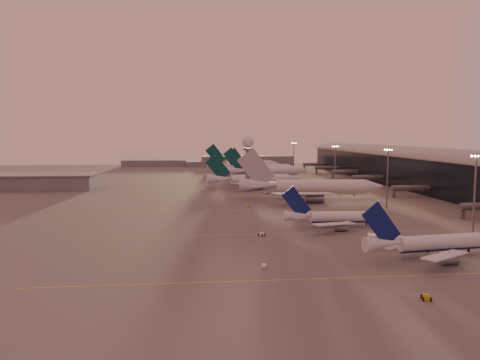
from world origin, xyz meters
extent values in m
plane|color=#5D5A5A|center=(0.00, 0.00, 0.00)|extent=(700.00, 700.00, 0.00)
cube|color=gold|center=(30.00, -35.00, 0.01)|extent=(180.00, 0.25, 0.02)
cube|color=gold|center=(30.00, 10.00, 0.01)|extent=(180.00, 0.25, 0.02)
cube|color=gold|center=(30.00, 55.00, 0.01)|extent=(180.00, 0.25, 0.02)
cube|color=gold|center=(30.00, 100.00, 0.01)|extent=(180.00, 0.25, 0.02)
cube|color=gold|center=(30.00, 150.00, 0.01)|extent=(180.00, 0.25, 0.02)
cube|color=black|center=(108.00, 110.00, 9.00)|extent=(36.00, 360.00, 18.00)
cylinder|color=slate|center=(108.00, 110.00, 18.00)|extent=(10.08, 360.00, 10.08)
cube|color=slate|center=(108.00, 110.00, 18.20)|extent=(40.00, 362.00, 0.80)
cube|color=slate|center=(72.00, 28.00, 2.20)|extent=(1.20, 1.20, 4.40)
cylinder|color=slate|center=(82.00, 86.00, 4.50)|extent=(22.00, 2.80, 2.80)
cube|color=slate|center=(72.00, 86.00, 2.20)|extent=(1.20, 1.20, 4.40)
cylinder|color=slate|center=(82.00, 142.00, 4.50)|extent=(22.00, 2.80, 2.80)
cube|color=slate|center=(72.00, 142.00, 2.20)|extent=(1.20, 1.20, 4.40)
cylinder|color=slate|center=(82.00, 184.00, 4.50)|extent=(22.00, 2.80, 2.80)
cube|color=slate|center=(72.00, 184.00, 2.20)|extent=(1.20, 1.20, 4.40)
cylinder|color=slate|center=(82.00, 226.00, 4.50)|extent=(22.00, 2.80, 2.80)
cube|color=slate|center=(72.00, 226.00, 2.20)|extent=(1.20, 1.20, 4.40)
cylinder|color=slate|center=(82.00, 266.00, 4.50)|extent=(22.00, 2.80, 2.80)
cube|color=slate|center=(72.00, 266.00, 2.20)|extent=(1.20, 1.20, 4.40)
cube|color=slate|center=(-120.00, 140.00, 4.00)|extent=(80.00, 25.00, 8.00)
cube|color=slate|center=(-120.00, 140.00, 8.20)|extent=(82.00, 27.00, 0.60)
cylinder|color=slate|center=(5.00, 120.00, 11.00)|extent=(2.60, 2.60, 22.00)
cylinder|color=slate|center=(5.00, 120.00, 22.50)|extent=(5.20, 5.20, 1.20)
sphere|color=silver|center=(5.00, 120.00, 26.40)|extent=(6.40, 6.40, 6.40)
cylinder|color=slate|center=(5.00, 120.00, 30.10)|extent=(0.16, 0.16, 2.00)
cylinder|color=slate|center=(58.00, 0.00, 12.50)|extent=(0.56, 0.56, 25.00)
cube|color=slate|center=(58.00, 0.00, 24.50)|extent=(3.60, 0.25, 0.25)
sphere|color=#FFEABF|center=(56.50, 0.00, 24.10)|extent=(0.56, 0.56, 0.56)
sphere|color=#FFEABF|center=(57.50, 0.00, 24.10)|extent=(0.56, 0.56, 0.56)
sphere|color=#FFEABF|center=(58.50, 0.00, 24.10)|extent=(0.56, 0.56, 0.56)
cylinder|color=slate|center=(55.00, 55.00, 12.50)|extent=(0.56, 0.56, 25.00)
cube|color=slate|center=(55.00, 55.00, 24.50)|extent=(3.60, 0.25, 0.25)
sphere|color=#FFEABF|center=(53.50, 55.00, 24.10)|extent=(0.56, 0.56, 0.56)
sphere|color=#FFEABF|center=(54.50, 55.00, 24.10)|extent=(0.56, 0.56, 0.56)
sphere|color=#FFEABF|center=(55.50, 55.00, 24.10)|extent=(0.56, 0.56, 0.56)
sphere|color=#FFEABF|center=(56.50, 55.00, 24.10)|extent=(0.56, 0.56, 0.56)
cylinder|color=slate|center=(50.00, 110.00, 12.50)|extent=(0.56, 0.56, 25.00)
cube|color=slate|center=(50.00, 110.00, 24.50)|extent=(3.60, 0.25, 0.25)
sphere|color=#FFEABF|center=(48.50, 110.00, 24.10)|extent=(0.56, 0.56, 0.56)
sphere|color=#FFEABF|center=(49.50, 110.00, 24.10)|extent=(0.56, 0.56, 0.56)
sphere|color=#FFEABF|center=(50.50, 110.00, 24.10)|extent=(0.56, 0.56, 0.56)
sphere|color=#FFEABF|center=(51.50, 110.00, 24.10)|extent=(0.56, 0.56, 0.56)
cylinder|color=slate|center=(48.00, 200.00, 12.50)|extent=(0.56, 0.56, 25.00)
cube|color=slate|center=(48.00, 200.00, 24.50)|extent=(3.60, 0.25, 0.25)
sphere|color=#FFEABF|center=(46.50, 200.00, 24.10)|extent=(0.56, 0.56, 0.56)
sphere|color=#FFEABF|center=(47.50, 200.00, 24.10)|extent=(0.56, 0.56, 0.56)
sphere|color=#FFEABF|center=(48.50, 200.00, 24.10)|extent=(0.56, 0.56, 0.56)
sphere|color=#FFEABF|center=(49.50, 200.00, 24.10)|extent=(0.56, 0.56, 0.56)
cube|color=slate|center=(-60.00, 320.00, 3.00)|extent=(60.00, 18.00, 6.00)
cube|color=slate|center=(30.00, 330.00, 4.50)|extent=(90.00, 20.00, 9.00)
cube|color=slate|center=(-10.00, 310.00, 2.50)|extent=(40.00, 15.00, 5.00)
cylinder|color=silver|center=(36.16, -20.42, 3.11)|extent=(22.67, 6.65, 3.81)
cylinder|color=navy|center=(36.16, -20.42, 2.25)|extent=(22.09, 5.54, 2.74)
cone|color=silver|center=(20.42, -22.46, 3.58)|extent=(9.79, 4.98, 3.81)
cube|color=silver|center=(31.92, -30.42, 2.44)|extent=(15.36, 12.42, 1.20)
cylinder|color=gray|center=(34.34, -27.88, 0.70)|extent=(4.61, 3.01, 2.48)
cube|color=gray|center=(34.34, -27.88, 1.77)|extent=(0.33, 0.29, 1.52)
cube|color=silver|center=(29.51, -11.84, 2.44)|extent=(16.46, 9.20, 1.20)
cylinder|color=gray|center=(32.50, -13.68, 0.70)|extent=(4.61, 3.01, 2.48)
cube|color=gray|center=(32.50, -13.68, 1.77)|extent=(0.33, 0.29, 1.52)
cube|color=navy|center=(19.95, -22.52, 8.29)|extent=(10.41, 1.69, 11.35)
cube|color=silver|center=(21.01, -26.75, 3.68)|extent=(4.51, 3.74, 0.25)
cube|color=silver|center=(19.89, -18.17, 3.68)|extent=(4.62, 2.92, 0.25)
cylinder|color=black|center=(44.59, -19.33, 0.50)|extent=(0.50, 0.50, 1.00)
cylinder|color=black|center=(34.09, -18.47, 0.55)|extent=(1.16, 0.64, 1.10)
cylinder|color=black|center=(34.66, -22.84, 0.55)|extent=(1.16, 0.64, 1.10)
cylinder|color=silver|center=(24.02, 18.29, 2.95)|extent=(21.36, 4.45, 3.61)
cylinder|color=navy|center=(24.02, 18.29, 2.14)|extent=(20.89, 3.42, 2.60)
cone|color=silver|center=(36.68, 17.79, 2.95)|extent=(4.25, 3.77, 3.61)
cone|color=silver|center=(8.96, 18.89, 3.40)|extent=(9.04, 3.96, 3.61)
cube|color=silver|center=(18.46, 9.61, 2.32)|extent=(15.38, 9.88, 1.14)
cylinder|color=gray|center=(21.13, 11.61, 0.67)|extent=(4.20, 2.51, 2.35)
cube|color=gray|center=(21.13, 11.61, 1.68)|extent=(0.29, 0.25, 1.45)
cube|color=silver|center=(19.16, 27.39, 2.32)|extent=(15.06, 10.81, 1.14)
cylinder|color=gray|center=(21.67, 25.18, 0.67)|extent=(4.20, 2.51, 2.35)
cube|color=gray|center=(21.67, 25.18, 1.68)|extent=(0.29, 0.25, 1.45)
cube|color=navy|center=(8.52, 18.90, 7.87)|extent=(9.93, 0.72, 10.77)
cube|color=silver|center=(8.83, 14.78, 3.49)|extent=(4.38, 3.07, 0.24)
cube|color=silver|center=(9.16, 22.99, 3.49)|extent=(4.35, 3.30, 0.24)
cylinder|color=black|center=(32.08, 17.97, 0.48)|extent=(0.48, 0.48, 0.95)
cylinder|color=black|center=(22.39, 20.45, 0.52)|extent=(1.06, 0.52, 1.05)
cylinder|color=black|center=(22.23, 16.27, 0.52)|extent=(1.06, 0.52, 1.05)
cylinder|color=silver|center=(35.38, 84.74, 4.54)|extent=(42.34, 10.59, 6.55)
cylinder|color=silver|center=(35.38, 84.74, 3.07)|extent=(41.32, 8.69, 4.71)
cone|color=silver|center=(60.26, 82.31, 4.54)|extent=(8.71, 7.30, 6.55)
cone|color=silver|center=(5.78, 87.64, 5.36)|extent=(18.12, 8.23, 6.55)
cube|color=silver|center=(23.51, 68.40, 3.39)|extent=(30.46, 17.91, 1.94)
cylinder|color=gray|center=(28.95, 72.00, 0.74)|extent=(8.48, 5.02, 4.26)
cube|color=gray|center=(28.95, 72.00, 2.25)|extent=(0.34, 0.29, 2.62)
cube|color=silver|center=(26.90, 103.08, 3.39)|extent=(28.91, 22.44, 1.94)
cylinder|color=gray|center=(31.54, 98.49, 0.74)|extent=(8.48, 5.02, 4.26)
cube|color=gray|center=(31.54, 98.49, 2.25)|extent=(0.34, 0.29, 2.62)
cube|color=#A3A5AA|center=(4.91, 87.72, 13.09)|extent=(18.10, 2.13, 19.43)
cube|color=silver|center=(4.65, 79.60, 5.52)|extent=(8.66, 5.68, 0.26)
cube|color=silver|center=(6.22, 95.74, 5.52)|extent=(8.50, 6.84, 0.26)
cylinder|color=black|center=(51.22, 83.19, 0.53)|extent=(0.53, 0.53, 1.06)
cylinder|color=black|center=(32.24, 87.38, 0.58)|extent=(1.21, 0.64, 1.16)
cylinder|color=black|center=(31.79, 82.76, 0.58)|extent=(1.21, 0.64, 1.16)
cylinder|color=silver|center=(13.39, 135.66, 3.73)|extent=(33.16, 9.18, 5.28)
cylinder|color=silver|center=(13.39, 135.66, 2.55)|extent=(32.33, 7.63, 3.80)
cone|color=silver|center=(32.80, 138.01, 3.73)|extent=(6.93, 6.01, 5.28)
cone|color=silver|center=(-9.69, 132.86, 4.40)|extent=(14.27, 6.90, 5.28)
cube|color=silver|center=(7.03, 121.01, 2.81)|extent=(22.66, 18.13, 1.56)
cylinder|color=gray|center=(10.62, 124.72, 0.64)|extent=(6.71, 4.17, 3.43)
cube|color=gray|center=(10.62, 124.72, 1.89)|extent=(0.30, 0.26, 2.11)
cube|color=silver|center=(3.72, 148.37, 2.81)|extent=(24.17, 13.70, 1.56)
cylinder|color=gray|center=(8.09, 145.62, 0.64)|extent=(6.71, 4.17, 3.43)
cube|color=gray|center=(8.09, 145.62, 1.89)|extent=(0.30, 0.26, 2.11)
cube|color=#07393B|center=(-10.37, 132.78, 10.70)|extent=(14.47, 2.06, 15.63)
cube|color=silver|center=(-9.16, 126.54, 4.53)|extent=(6.61, 5.44, 0.23)
cube|color=silver|center=(-10.68, 139.13, 4.53)|extent=(6.77, 4.32, 0.23)
cylinder|color=black|center=(25.75, 137.15, 0.46)|extent=(0.46, 0.46, 0.91)
cylinder|color=black|center=(10.52, 137.33, 0.50)|extent=(1.05, 0.57, 1.00)
cylinder|color=black|center=(11.01, 133.35, 0.50)|extent=(1.05, 0.57, 1.00)
cylinder|color=silver|center=(30.80, 187.95, 4.11)|extent=(36.46, 13.02, 5.81)
cylinder|color=silver|center=(30.80, 187.95, 2.80)|extent=(35.42, 11.28, 4.18)
cone|color=silver|center=(51.85, 192.33, 4.11)|extent=(8.01, 7.11, 5.81)
cone|color=silver|center=(5.77, 182.75, 4.83)|extent=(15.97, 8.76, 5.81)
cube|color=silver|center=(25.19, 171.31, 3.09)|extent=(23.99, 21.38, 1.72)
cylinder|color=gray|center=(28.78, 175.71, 0.70)|extent=(7.60, 5.12, 3.78)
cube|color=gray|center=(28.78, 175.71, 2.07)|extent=(0.35, 0.31, 2.32)
cube|color=silver|center=(19.03, 200.98, 3.09)|extent=(26.81, 13.14, 1.72)
cylinder|color=gray|center=(24.07, 198.37, 0.70)|extent=(7.60, 5.12, 3.78)
cube|color=gray|center=(24.07, 198.37, 2.07)|extent=(0.35, 0.31, 2.32)
cube|color=#07393B|center=(5.03, 182.60, 11.77)|extent=(15.72, 3.59, 17.20)
cube|color=silver|center=(6.94, 175.87, 4.98)|extent=(7.11, 6.34, 0.25)
cube|color=silver|center=(4.10, 189.53, 4.98)|extent=(7.40, 4.25, 0.25)
cylinder|color=black|center=(44.20, 190.74, 0.50)|extent=(0.50, 0.50, 1.00)
cylinder|color=black|center=(27.51, 189.52, 0.55)|extent=(1.18, 0.71, 1.10)
cylinder|color=black|center=(28.40, 185.20, 0.55)|extent=(1.18, 0.71, 1.10)
cylinder|color=silver|center=(30.28, 216.81, 3.97)|extent=(35.23, 11.60, 5.61)
cylinder|color=silver|center=(30.28, 216.81, 2.70)|extent=(34.27, 9.93, 4.04)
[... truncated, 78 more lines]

